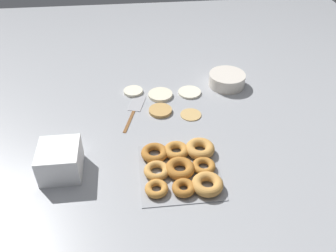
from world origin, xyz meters
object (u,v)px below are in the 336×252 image
spatula (136,107)px  pancake_0 (190,92)px  container_stack (60,160)px  pancake_1 (133,91)px  pancake_3 (160,95)px  pancake_4 (159,111)px  pancake_2 (191,114)px  batter_bowl (227,80)px  donut_tray (182,167)px

spatula → pancake_0: bearing=-55.2°
pancake_0 → container_stack: (-0.56, -0.48, 0.05)m
pancake_0 → spatula: bearing=-161.7°
pancake_1 → pancake_3: bearing=-19.2°
pancake_4 → pancake_1: bearing=122.8°
pancake_3 → spatula: (-0.13, -0.08, -0.00)m
pancake_3 → pancake_4: same height
pancake_1 → spatula: pancake_1 is taller
pancake_2 → container_stack: size_ratio=0.60×
pancake_1 → pancake_2: 0.34m
container_stack → pancake_1: bearing=61.3°
pancake_2 → pancake_4: size_ratio=0.90×
pancake_2 → pancake_4: 0.15m
pancake_1 → container_stack: bearing=-118.7°
pancake_0 → spatula: (-0.27, -0.09, -0.00)m
pancake_0 → batter_bowl: size_ratio=0.61×
batter_bowl → container_stack: bearing=-145.0°
pancake_2 → donut_tray: size_ratio=0.30×
pancake_0 → pancake_2: pancake_0 is taller
pancake_3 → spatula: pancake_3 is taller
pancake_2 → pancake_4: pancake_4 is taller
pancake_2 → container_stack: container_stack is taller
pancake_1 → batter_bowl: 0.48m
spatula → batter_bowl: bearing=-56.5°
pancake_0 → pancake_3: (-0.15, -0.01, 0.00)m
pancake_3 → pancake_0: bearing=3.2°
donut_tray → container_stack: container_stack is taller
pancake_1 → pancake_3: size_ratio=0.80×
pancake_1 → donut_tray: size_ratio=0.30×
pancake_0 → pancake_1: 0.28m
batter_bowl → spatula: (-0.47, -0.14, -0.03)m
pancake_3 → spatula: size_ratio=0.41×
pancake_1 → batter_bowl: bearing=1.9°
pancake_3 → spatula: 0.15m
pancake_0 → container_stack: size_ratio=0.71×
pancake_1 → pancake_0: bearing=-7.7°
donut_tray → container_stack: bearing=174.5°
pancake_4 → container_stack: size_ratio=0.67×
pancake_2 → spatula: 0.27m
pancake_3 → container_stack: 0.63m
batter_bowl → pancake_2: bearing=-133.6°
pancake_4 → pancake_0: bearing=40.6°
pancake_3 → pancake_2: bearing=-54.2°
batter_bowl → spatula: size_ratio=0.63×
pancake_1 → pancake_3: 0.14m
pancake_0 → batter_bowl: bearing=15.0°
batter_bowl → container_stack: 0.93m
spatula → pancake_3: bearing=-40.4°
pancake_1 → donut_tray: 0.59m
pancake_3 → batter_bowl: (0.35, 0.06, 0.03)m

